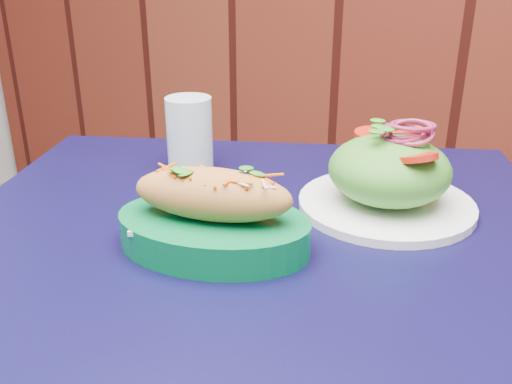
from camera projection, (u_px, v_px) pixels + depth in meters
The scene contains 4 objects.
cafe_table at pixel (252, 306), 0.72m from camera, with size 1.04×1.04×0.75m.
banh_mi_basket at pixel (213, 216), 0.67m from camera, with size 0.26×0.20×0.11m.
salad_plate at pixel (389, 176), 0.77m from camera, with size 0.24×0.24×0.13m.
water_glass at pixel (190, 134), 0.91m from camera, with size 0.07×0.07×0.12m, color silver.
Camera 1 is at (-0.11, 1.18, 1.08)m, focal length 40.00 mm.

